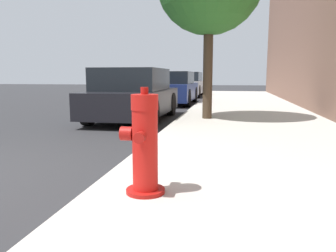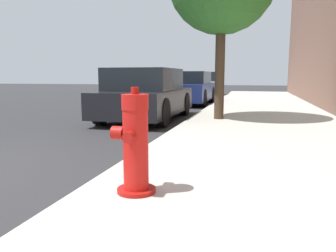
{
  "view_description": "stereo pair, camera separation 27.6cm",
  "coord_description": "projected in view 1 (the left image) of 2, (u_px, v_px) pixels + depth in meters",
  "views": [
    {
      "loc": [
        3.15,
        -2.84,
        1.16
      ],
      "look_at": [
        2.41,
        1.04,
        0.55
      ],
      "focal_mm": 35.0,
      "sensor_mm": 36.0,
      "label": 1
    },
    {
      "loc": [
        3.42,
        -2.78,
        1.16
      ],
      "look_at": [
        2.41,
        1.04,
        0.55
      ],
      "focal_mm": 35.0,
      "sensor_mm": 36.0,
      "label": 2
    }
  ],
  "objects": [
    {
      "name": "parked_car_near",
      "position": [
        134.0,
        95.0,
        8.59
      ],
      "size": [
        1.75,
        3.8,
        1.35
      ],
      "color": "black",
      "rests_on": "ground_plane"
    },
    {
      "name": "parked_car_far",
      "position": [
        186.0,
        84.0,
        18.88
      ],
      "size": [
        1.87,
        4.41,
        1.38
      ],
      "color": "#B7B7BC",
      "rests_on": "ground_plane"
    },
    {
      "name": "parked_car_mid",
      "position": [
        172.0,
        88.0,
        13.51
      ],
      "size": [
        1.81,
        3.88,
        1.34
      ],
      "color": "navy",
      "rests_on": "ground_plane"
    },
    {
      "name": "sidewalk_slab",
      "position": [
        288.0,
        203.0,
        2.83
      ],
      "size": [
        3.56,
        40.0,
        0.14
      ],
      "color": "beige",
      "rests_on": "ground_plane"
    },
    {
      "name": "fire_hydrant",
      "position": [
        144.0,
        145.0,
        2.83
      ],
      "size": [
        0.39,
        0.39,
        0.93
      ],
      "color": "#A91511",
      "rests_on": "sidewalk_slab"
    }
  ]
}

